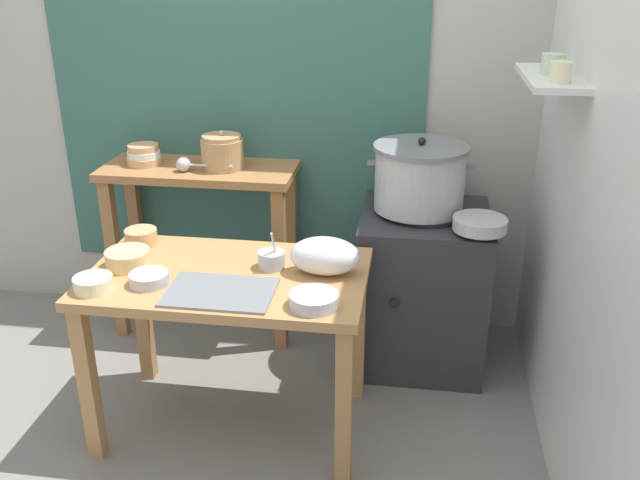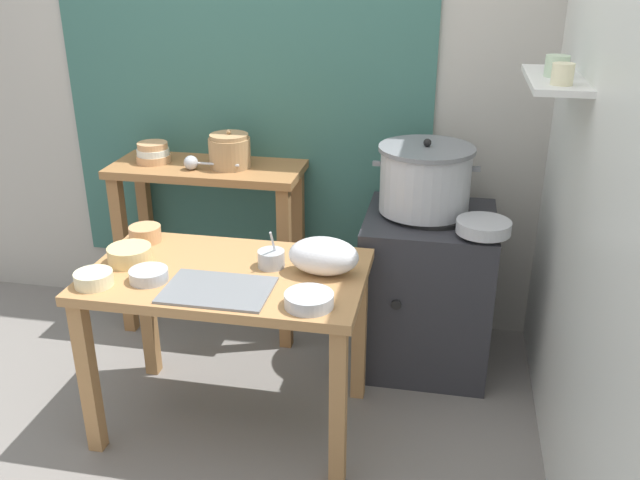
# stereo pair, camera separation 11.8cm
# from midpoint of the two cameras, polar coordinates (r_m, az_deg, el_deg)

# --- Properties ---
(ground_plane) EXTENTS (9.00, 9.00, 0.00)m
(ground_plane) POSITION_cam_midpoint_polar(r_m,az_deg,el_deg) (3.09, -9.36, -15.13)
(ground_plane) COLOR gray
(wall_back) EXTENTS (4.40, 0.12, 2.60)m
(wall_back) POSITION_cam_midpoint_polar(r_m,az_deg,el_deg) (3.52, -4.08, 13.38)
(wall_back) COLOR #B2ADA3
(wall_back) RESTS_ON ground
(wall_right) EXTENTS (0.30, 3.20, 2.60)m
(wall_right) POSITION_cam_midpoint_polar(r_m,az_deg,el_deg) (2.63, 20.94, 8.48)
(wall_right) COLOR silver
(wall_right) RESTS_ON ground
(prep_table) EXTENTS (1.10, 0.66, 0.72)m
(prep_table) POSITION_cam_midpoint_polar(r_m,az_deg,el_deg) (2.78, -8.84, -4.81)
(prep_table) COLOR #B27F4C
(prep_table) RESTS_ON ground
(back_shelf_table) EXTENTS (0.96, 0.40, 0.90)m
(back_shelf_table) POSITION_cam_midpoint_polar(r_m,az_deg,el_deg) (3.54, -10.79, 2.57)
(back_shelf_table) COLOR #9E6B3D
(back_shelf_table) RESTS_ON ground
(stove_block) EXTENTS (0.60, 0.61, 0.78)m
(stove_block) POSITION_cam_midpoint_polar(r_m,az_deg,el_deg) (3.35, 7.46, -3.90)
(stove_block) COLOR #2D2D33
(stove_block) RESTS_ON ground
(steamer_pot) EXTENTS (0.48, 0.43, 0.34)m
(steamer_pot) POSITION_cam_midpoint_polar(r_m,az_deg,el_deg) (3.16, 7.26, 5.21)
(steamer_pot) COLOR #B7BABF
(steamer_pot) RESTS_ON stove_block
(clay_pot) EXTENTS (0.21, 0.21, 0.19)m
(clay_pot) POSITION_cam_midpoint_polar(r_m,az_deg,el_deg) (3.40, -9.15, 7.24)
(clay_pot) COLOR tan
(clay_pot) RESTS_ON back_shelf_table
(bowl_stack_enamel) EXTENTS (0.17, 0.17, 0.10)m
(bowl_stack_enamel) POSITION_cam_midpoint_polar(r_m,az_deg,el_deg) (3.56, -15.40, 6.83)
(bowl_stack_enamel) COLOR tan
(bowl_stack_enamel) RESTS_ON back_shelf_table
(ladle) EXTENTS (0.28, 0.07, 0.07)m
(ladle) POSITION_cam_midpoint_polar(r_m,az_deg,el_deg) (3.40, -12.13, 6.16)
(ladle) COLOR #B7BABF
(ladle) RESTS_ON back_shelf_table
(serving_tray) EXTENTS (0.40, 0.28, 0.01)m
(serving_tray) POSITION_cam_midpoint_polar(r_m,az_deg,el_deg) (2.58, -9.62, -4.32)
(serving_tray) COLOR slate
(serving_tray) RESTS_ON prep_table
(plastic_bag) EXTENTS (0.28, 0.17, 0.15)m
(plastic_bag) POSITION_cam_midpoint_polar(r_m,az_deg,el_deg) (2.66, -0.87, -1.35)
(plastic_bag) COLOR white
(plastic_bag) RESTS_ON prep_table
(wide_pan) EXTENTS (0.23, 0.23, 0.05)m
(wide_pan) POSITION_cam_midpoint_polar(r_m,az_deg,el_deg) (3.00, 12.09, 1.32)
(wide_pan) COLOR #B7BABF
(wide_pan) RESTS_ON stove_block
(prep_bowl_0) EXTENTS (0.15, 0.15, 0.05)m
(prep_bowl_0) POSITION_cam_midpoint_polar(r_m,az_deg,el_deg) (2.69, -15.29, -3.10)
(prep_bowl_0) COLOR #B7BABF
(prep_bowl_0) RESTS_ON prep_table
(prep_bowl_1) EXTENTS (0.11, 0.11, 0.17)m
(prep_bowl_1) POSITION_cam_midpoint_polar(r_m,az_deg,el_deg) (2.74, -5.29, -1.60)
(prep_bowl_1) COLOR #B7BABF
(prep_bowl_1) RESTS_ON prep_table
(prep_bowl_2) EXTENTS (0.14, 0.14, 0.07)m
(prep_bowl_2) POSITION_cam_midpoint_polar(r_m,az_deg,el_deg) (3.05, -15.77, 0.28)
(prep_bowl_2) COLOR tan
(prep_bowl_2) RESTS_ON prep_table
(prep_bowl_3) EXTENTS (0.18, 0.18, 0.07)m
(prep_bowl_3) POSITION_cam_midpoint_polar(r_m,az_deg,el_deg) (2.86, -16.89, -1.45)
(prep_bowl_3) COLOR #E5C684
(prep_bowl_3) RESTS_ON prep_table
(prep_bowl_4) EXTENTS (0.15, 0.15, 0.05)m
(prep_bowl_4) POSITION_cam_midpoint_polar(r_m,az_deg,el_deg) (2.71, -19.58, -3.40)
(prep_bowl_4) COLOR beige
(prep_bowl_4) RESTS_ON prep_table
(prep_bowl_5) EXTENTS (0.18, 0.18, 0.05)m
(prep_bowl_5) POSITION_cam_midpoint_polar(r_m,az_deg,el_deg) (2.44, -1.91, -5.00)
(prep_bowl_5) COLOR #B7BABF
(prep_bowl_5) RESTS_ON prep_table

